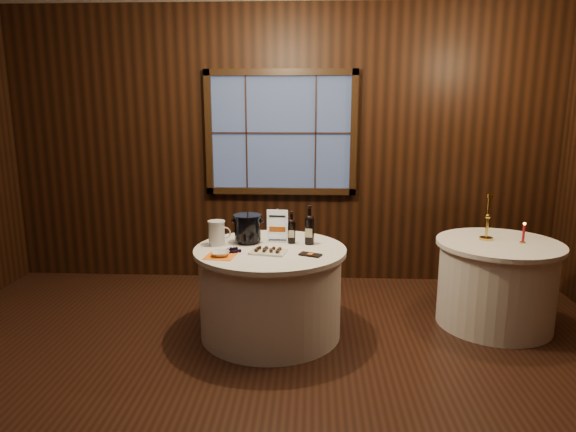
# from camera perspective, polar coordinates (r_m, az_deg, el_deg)

# --- Properties ---
(ground) EXTENTS (6.00, 6.00, 0.00)m
(ground) POSITION_cam_1_polar(r_m,az_deg,el_deg) (3.71, -3.28, -19.42)
(ground) COLOR black
(ground) RESTS_ON ground
(back_wall) EXTENTS (6.00, 0.10, 3.00)m
(back_wall) POSITION_cam_1_polar(r_m,az_deg,el_deg) (5.65, -0.78, 8.15)
(back_wall) COLOR black
(back_wall) RESTS_ON ground
(main_table) EXTENTS (1.28, 1.28, 0.77)m
(main_table) POSITION_cam_1_polar(r_m,az_deg,el_deg) (4.44, -1.96, -8.33)
(main_table) COLOR white
(main_table) RESTS_ON ground
(side_table) EXTENTS (1.08, 1.08, 0.77)m
(side_table) POSITION_cam_1_polar(r_m,az_deg,el_deg) (4.98, 22.11, -6.92)
(side_table) COLOR white
(side_table) RESTS_ON ground
(sign_stand) EXTENTS (0.18, 0.10, 0.30)m
(sign_stand) POSITION_cam_1_polar(r_m,az_deg,el_deg) (4.50, -1.17, -1.60)
(sign_stand) COLOR #B2B3B9
(sign_stand) RESTS_ON main_table
(port_bottle_left) EXTENTS (0.07, 0.07, 0.28)m
(port_bottle_left) POSITION_cam_1_polar(r_m,az_deg,el_deg) (4.43, 0.40, -1.52)
(port_bottle_left) COLOR black
(port_bottle_left) RESTS_ON main_table
(port_bottle_right) EXTENTS (0.08, 0.09, 0.34)m
(port_bottle_right) POSITION_cam_1_polar(r_m,az_deg,el_deg) (4.40, 2.40, -1.30)
(port_bottle_right) COLOR black
(port_bottle_right) RESTS_ON main_table
(ice_bucket) EXTENTS (0.25, 0.25, 0.25)m
(ice_bucket) POSITION_cam_1_polar(r_m,az_deg,el_deg) (4.46, -4.50, -1.35)
(ice_bucket) COLOR black
(ice_bucket) RESTS_ON main_table
(chocolate_plate) EXTENTS (0.32, 0.24, 0.04)m
(chocolate_plate) POSITION_cam_1_polar(r_m,az_deg,el_deg) (4.17, -2.22, -3.90)
(chocolate_plate) COLOR silver
(chocolate_plate) RESTS_ON main_table
(chocolate_box) EXTENTS (0.20, 0.15, 0.01)m
(chocolate_box) POSITION_cam_1_polar(r_m,az_deg,el_deg) (4.11, 2.49, -4.31)
(chocolate_box) COLOR black
(chocolate_box) RESTS_ON main_table
(grape_bunch) EXTENTS (0.19, 0.10, 0.04)m
(grape_bunch) POSITION_cam_1_polar(r_m,az_deg,el_deg) (4.19, -6.03, -3.84)
(grape_bunch) COLOR black
(grape_bunch) RESTS_ON main_table
(glass_pitcher) EXTENTS (0.20, 0.15, 0.21)m
(glass_pitcher) POSITION_cam_1_polar(r_m,az_deg,el_deg) (4.42, -7.90, -1.87)
(glass_pitcher) COLOR silver
(glass_pitcher) RESTS_ON main_table
(orange_napkin) EXTENTS (0.25, 0.25, 0.00)m
(orange_napkin) POSITION_cam_1_polar(r_m,az_deg,el_deg) (4.12, -7.51, -4.44)
(orange_napkin) COLOR orange
(orange_napkin) RESTS_ON main_table
(cracker_bowl) EXTENTS (0.16, 0.16, 0.04)m
(cracker_bowl) POSITION_cam_1_polar(r_m,az_deg,el_deg) (4.11, -7.52, -4.18)
(cracker_bowl) COLOR silver
(cracker_bowl) RESTS_ON orange_napkin
(brass_candlestick) EXTENTS (0.12, 0.12, 0.41)m
(brass_candlestick) POSITION_cam_1_polar(r_m,az_deg,el_deg) (4.88, 21.27, -0.76)
(brass_candlestick) COLOR gold
(brass_candlestick) RESTS_ON side_table
(red_candle) EXTENTS (0.05, 0.05, 0.19)m
(red_candle) POSITION_cam_1_polar(r_m,az_deg,el_deg) (4.89, 24.69, -1.93)
(red_candle) COLOR gold
(red_candle) RESTS_ON side_table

